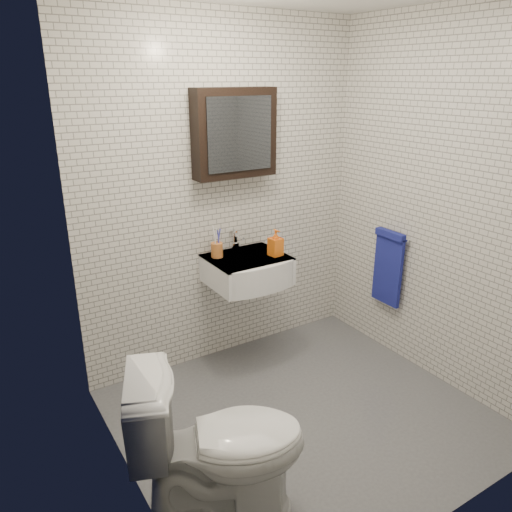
{
  "coord_description": "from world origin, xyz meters",
  "views": [
    {
      "loc": [
        -1.68,
        -2.1,
        2.07
      ],
      "look_at": [
        -0.08,
        0.45,
        0.98
      ],
      "focal_mm": 35.0,
      "sensor_mm": 36.0,
      "label": 1
    }
  ],
  "objects": [
    {
      "name": "washbasin",
      "position": [
        0.05,
        0.73,
        0.76
      ],
      "size": [
        0.55,
        0.5,
        0.2
      ],
      "color": "white",
      "rests_on": "room_shell"
    },
    {
      "name": "ground",
      "position": [
        0.0,
        0.0,
        0.01
      ],
      "size": [
        2.2,
        2.0,
        0.01
      ],
      "primitive_type": "cube",
      "color": "#52545A",
      "rests_on": "ground"
    },
    {
      "name": "mirror_cabinet",
      "position": [
        0.05,
        0.93,
        1.7
      ],
      "size": [
        0.6,
        0.15,
        0.6
      ],
      "color": "black",
      "rests_on": "room_shell"
    },
    {
      "name": "soap_bottle",
      "position": [
        0.24,
        0.69,
        0.95
      ],
      "size": [
        0.1,
        0.1,
        0.19
      ],
      "primitive_type": "imported",
      "rotation": [
        0.0,
        0.0,
        0.1
      ],
      "color": "orange",
      "rests_on": "washbasin"
    },
    {
      "name": "toothbrush_cup",
      "position": [
        -0.13,
        0.88,
        0.91
      ],
      "size": [
        0.1,
        0.1,
        0.23
      ],
      "rotation": [
        0.0,
        0.0,
        -0.22
      ],
      "color": "#BE6B2F",
      "rests_on": "washbasin"
    },
    {
      "name": "toilet",
      "position": [
        -0.8,
        -0.38,
        0.42
      ],
      "size": [
        0.94,
        0.74,
        0.84
      ],
      "primitive_type": "imported",
      "rotation": [
        0.0,
        0.0,
        1.19
      ],
      "color": "white",
      "rests_on": "ground"
    },
    {
      "name": "faucet",
      "position": [
        0.05,
        0.93,
        0.92
      ],
      "size": [
        0.06,
        0.2,
        0.15
      ],
      "color": "silver",
      "rests_on": "washbasin"
    },
    {
      "name": "towel_rail",
      "position": [
        1.04,
        0.35,
        0.72
      ],
      "size": [
        0.09,
        0.3,
        0.58
      ],
      "color": "silver",
      "rests_on": "room_shell"
    },
    {
      "name": "room_shell",
      "position": [
        0.0,
        0.0,
        1.47
      ],
      "size": [
        2.22,
        2.02,
        2.51
      ],
      "color": "silver",
      "rests_on": "ground"
    }
  ]
}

